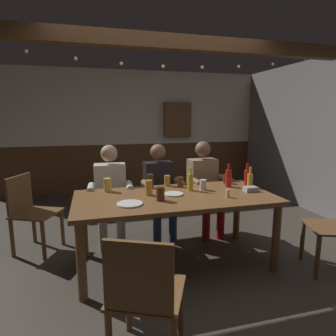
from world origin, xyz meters
The scene contains 28 objects.
ground_plane centered at (0.00, 0.00, 0.00)m, with size 7.19×7.19×0.00m, color #423A33.
back_wall_upper centered at (0.00, 3.06, 1.70)m, with size 5.25×0.12×1.45m, color silver.
back_wall_wainscot centered at (0.00, 3.06, 0.49)m, with size 5.25×0.12×0.98m, color brown.
ceiling_beam centered at (0.00, 0.45, 2.35)m, with size 4.72×0.14×0.16m, color brown.
dining_table centered at (0.00, -0.09, 0.65)m, with size 2.02×0.96×0.74m.
person_0 centered at (-0.61, 0.62, 0.66)m, with size 0.53×0.53×1.20m.
person_1 centered at (0.00, 0.62, 0.66)m, with size 0.51×0.51×1.19m.
person_2 centered at (0.61, 0.61, 0.67)m, with size 0.53×0.53×1.21m.
chair_empty_near_right centered at (-0.54, -1.27, 0.48)m, with size 0.58×0.58×0.88m.
chair_empty_near_left centered at (-1.52, 0.62, 0.48)m, with size 0.58×0.58×0.88m.
table_candle centered at (0.49, -0.29, 0.78)m, with size 0.04×0.04×0.08m, color #F9E08C.
condiment_caddy centered at (0.83, -0.14, 0.76)m, with size 0.14×0.10×0.05m, color #B2B7BC.
plate_0 centered at (-0.01, -0.05, 0.75)m, with size 0.20×0.20×0.01m, color white.
plate_1 centered at (-0.49, -0.27, 0.75)m, with size 0.24×0.24×0.01m, color white.
bottle_0 centered at (0.22, 0.06, 0.84)m, with size 0.06×0.06×0.25m.
bottle_1 centered at (0.91, 0.01, 0.83)m, with size 0.06×0.06×0.24m.
bottle_2 centered at (0.94, 0.14, 0.84)m, with size 0.07×0.07×0.26m.
bottle_3 centered at (0.69, 0.11, 0.85)m, with size 0.07×0.07×0.26m.
pint_glass_0 centered at (-0.19, -0.22, 0.81)m, with size 0.08×0.08×0.13m, color #4C2D19.
pint_glass_1 centered at (-0.26, -0.01, 0.82)m, with size 0.07×0.07×0.16m, color gold.
pint_glass_2 centered at (-0.66, 0.25, 0.81)m, with size 0.08×0.08×0.14m, color #E5C64C.
pint_glass_3 centered at (0.36, 0.05, 0.80)m, with size 0.07×0.07×0.11m, color white.
pint_glass_4 centered at (0.75, 0.28, 0.79)m, with size 0.08×0.08×0.11m, color #4C2D19.
pint_glass_5 centered at (0.03, 0.33, 0.80)m, with size 0.07×0.07×0.12m, color gold.
pint_glass_6 centered at (0.15, 0.23, 0.80)m, with size 0.07×0.07×0.12m, color #4C2D19.
pint_glass_7 centered at (-0.18, 0.28, 0.82)m, with size 0.07×0.07×0.16m, color #4C2D19.
wall_dart_cabinet centered at (0.93, 2.93, 1.46)m, with size 0.56×0.15×0.70m.
string_lights centered at (0.00, 0.40, 2.14)m, with size 3.71×0.04×0.19m.
Camera 1 is at (-0.79, -2.80, 1.54)m, focal length 30.56 mm.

